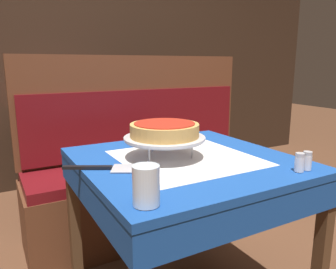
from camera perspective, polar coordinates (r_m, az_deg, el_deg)
name	(u,v)px	position (r m, az deg, el deg)	size (l,w,h in m)	color
dining_table_front	(186,178)	(1.43, 3.12, -7.58)	(0.87, 0.87, 0.74)	#194799
dining_table_rear	(66,126)	(2.77, -17.35, 1.36)	(0.74, 0.74, 0.73)	red
booth_bench	(149,180)	(2.26, -3.41, -7.92)	(1.61, 0.46, 1.18)	brown
back_wall_panel	(71,56)	(3.24, -16.62, 12.98)	(6.00, 0.04, 2.40)	black
pizza_pan_stand	(165,139)	(1.37, -0.61, -0.78)	(0.34, 0.34, 0.09)	#ADADB2
deep_dish_pizza	(165,130)	(1.37, -0.61, 0.84)	(0.29, 0.29, 0.06)	tan
pizza_server	(108,168)	(1.28, -10.41, -5.74)	(0.30, 0.20, 0.01)	#BCBCC1
water_glass_near	(146,185)	(0.93, -3.84, -8.83)	(0.08, 0.08, 0.12)	silver
salt_shaker	(300,162)	(1.31, 21.93, -4.53)	(0.04, 0.04, 0.07)	silver
pepper_shaker	(307,161)	(1.34, 23.07, -4.23)	(0.03, 0.03, 0.07)	silver
condiment_caddy	(69,110)	(2.76, -16.94, 4.17)	(0.14, 0.14, 0.15)	black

